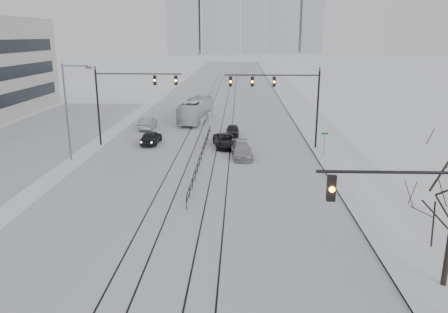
% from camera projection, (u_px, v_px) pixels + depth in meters
% --- Properties ---
extents(road, '(22.00, 260.00, 0.02)m').
position_uv_depth(road, '(218.00, 109.00, 70.11)').
color(road, silver).
rests_on(road, ground).
extents(sidewalk_east, '(5.00, 260.00, 0.16)m').
position_uv_depth(sidewalk_east, '(302.00, 109.00, 69.62)').
color(sidewalk_east, white).
rests_on(sidewalk_east, ground).
extents(curb, '(0.10, 260.00, 0.12)m').
position_uv_depth(curb, '(287.00, 109.00, 69.71)').
color(curb, gray).
rests_on(curb, ground).
extents(parking_strip, '(14.00, 60.00, 0.03)m').
position_uv_depth(parking_strip, '(20.00, 146.00, 46.74)').
color(parking_strip, silver).
rests_on(parking_strip, ground).
extents(tram_rails, '(5.30, 180.00, 0.01)m').
position_uv_depth(tram_rails, '(209.00, 137.00, 50.85)').
color(tram_rails, black).
rests_on(tram_rails, ground).
extents(skyline, '(96.00, 48.00, 72.00)m').
position_uv_depth(skyline, '(243.00, 3.00, 267.39)').
color(skyline, '#9BA0AB').
rests_on(skyline, ground).
extents(traffic_mast_near, '(6.10, 0.37, 7.00)m').
position_uv_depth(traffic_mast_near, '(430.00, 224.00, 16.52)').
color(traffic_mast_near, black).
rests_on(traffic_mast_near, ground).
extents(traffic_mast_ne, '(9.60, 0.37, 8.00)m').
position_uv_depth(traffic_mast_ne, '(285.00, 94.00, 44.21)').
color(traffic_mast_ne, black).
rests_on(traffic_mast_ne, ground).
extents(traffic_mast_nw, '(9.10, 0.37, 8.00)m').
position_uv_depth(traffic_mast_nw, '(125.00, 93.00, 45.81)').
color(traffic_mast_nw, black).
rests_on(traffic_mast_nw, ground).
extents(street_light_west, '(2.73, 0.25, 9.00)m').
position_uv_depth(street_light_west, '(69.00, 105.00, 40.26)').
color(street_light_west, '#595B60').
rests_on(street_light_west, ground).
extents(median_fence, '(0.06, 24.00, 1.00)m').
position_uv_depth(median_fence, '(202.00, 156.00, 41.09)').
color(median_fence, black).
rests_on(median_fence, ground).
extents(street_sign, '(0.70, 0.06, 2.40)m').
position_uv_depth(street_sign, '(324.00, 141.00, 42.32)').
color(street_sign, '#595B60').
rests_on(street_sign, ground).
extents(sedan_sb_inner, '(1.92, 4.41, 1.48)m').
position_uv_depth(sedan_sb_inner, '(151.00, 137.00, 47.44)').
color(sedan_sb_inner, black).
rests_on(sedan_sb_inner, ground).
extents(sedan_sb_outer, '(1.63, 4.57, 1.50)m').
position_uv_depth(sedan_sb_outer, '(148.00, 123.00, 54.98)').
color(sedan_sb_outer, gray).
rests_on(sedan_sb_outer, ground).
extents(sedan_nb_front, '(3.07, 5.19, 1.35)m').
position_uv_depth(sedan_nb_front, '(225.00, 141.00, 46.18)').
color(sedan_nb_front, black).
rests_on(sedan_nb_front, ground).
extents(sedan_nb_right, '(2.33, 4.83, 1.36)m').
position_uv_depth(sedan_nb_right, '(242.00, 151.00, 42.25)').
color(sedan_nb_right, '#A4A5AC').
rests_on(sedan_nb_right, ground).
extents(sedan_nb_far, '(1.54, 3.72, 1.26)m').
position_uv_depth(sedan_nb_far, '(232.00, 131.00, 51.37)').
color(sedan_nb_far, black).
rests_on(sedan_nb_far, ground).
extents(box_truck, '(4.06, 11.17, 3.04)m').
position_uv_depth(box_truck, '(196.00, 110.00, 59.74)').
color(box_truck, silver).
rests_on(box_truck, ground).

